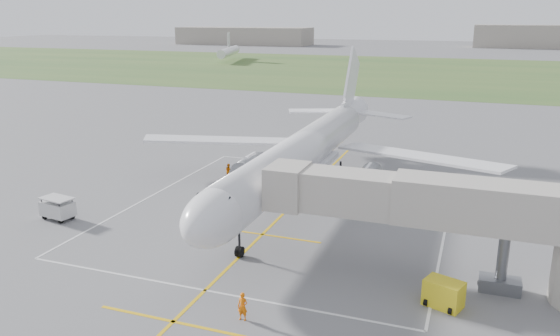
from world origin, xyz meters
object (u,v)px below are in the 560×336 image
(baggage_cart, at_px, (58,208))
(ramp_worker_wing, at_px, (229,171))
(jet_bridge, at_px, (469,218))
(airliner, at_px, (303,152))
(gpu_unit, at_px, (443,294))
(ramp_worker_nose, at_px, (243,307))

(baggage_cart, xyz_separation_m, ramp_worker_wing, (8.67, 16.57, -0.21))
(jet_bridge, bearing_deg, airliner, 137.81)
(jet_bridge, height_order, gpu_unit, jet_bridge)
(airliner, height_order, baggage_cart, airliner)
(gpu_unit, height_order, ramp_worker_wing, gpu_unit)
(jet_bridge, distance_m, gpu_unit, 5.18)
(airliner, relative_size, baggage_cart, 15.19)
(baggage_cart, distance_m, ramp_worker_wing, 18.70)
(gpu_unit, xyz_separation_m, baggage_cart, (-32.80, 3.84, 0.18))
(airliner, bearing_deg, ramp_worker_wing, 162.77)
(jet_bridge, relative_size, baggage_cart, 7.60)
(jet_bridge, bearing_deg, ramp_worker_nose, -143.37)
(airliner, bearing_deg, gpu_unit, -49.96)
(ramp_worker_nose, relative_size, ramp_worker_wing, 1.07)
(baggage_cart, distance_m, ramp_worker_nose, 23.85)
(airliner, height_order, ramp_worker_nose, airliner)
(jet_bridge, height_order, baggage_cart, jet_bridge)
(airliner, xyz_separation_m, ramp_worker_nose, (3.75, -23.15, -3.53))
(gpu_unit, distance_m, ramp_worker_nose, 12.32)
(jet_bridge, relative_size, ramp_worker_wing, 14.54)
(baggage_cart, xyz_separation_m, ramp_worker_nose, (21.87, -9.51, -0.15))
(ramp_worker_wing, bearing_deg, airliner, -155.55)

